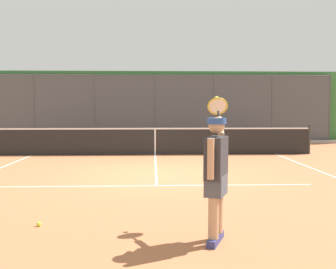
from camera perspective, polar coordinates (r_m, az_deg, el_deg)
The scene contains 6 objects.
ground_plane at distance 9.77m, azimuth -1.77°, elevation -5.98°, with size 60.00×60.00×0.00m, color #B76B42.
court_line_markings at distance 8.10m, azimuth -1.65°, elevation -8.08°, with size 8.78×9.88×0.01m.
fence_backdrop at distance 18.53m, azimuth -2.03°, elevation 4.02°, with size 19.56×1.37×3.38m.
tennis_net at distance 13.74m, azimuth -1.93°, elevation -0.96°, with size 11.28×0.09×1.07m.
tennis_player at distance 4.90m, azimuth 7.14°, elevation -5.29°, with size 0.49×1.34×1.88m.
tennis_ball_near_net at distance 5.98m, azimuth -18.59°, elevation -12.47°, with size 0.07×0.07×0.07m, color #CCDB33.
Camera 1 is at (0.09, 9.62, 1.72)m, focal length 41.14 mm.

